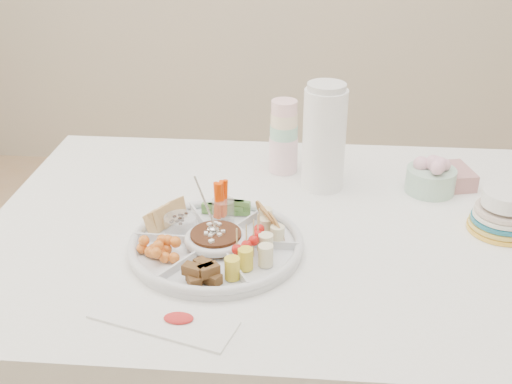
# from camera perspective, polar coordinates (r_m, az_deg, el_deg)

# --- Properties ---
(dining_table) EXTENTS (1.52, 1.02, 0.76)m
(dining_table) POSITION_cam_1_polar(r_m,az_deg,el_deg) (1.75, 4.02, -13.83)
(dining_table) COLOR white
(dining_table) RESTS_ON floor
(party_tray) EXTENTS (0.39, 0.39, 0.04)m
(party_tray) POSITION_cam_1_polar(r_m,az_deg,el_deg) (1.42, -3.57, -4.44)
(party_tray) COLOR silver
(party_tray) RESTS_ON dining_table
(bean_dip) EXTENTS (0.12, 0.12, 0.04)m
(bean_dip) POSITION_cam_1_polar(r_m,az_deg,el_deg) (1.41, -3.58, -4.18)
(bean_dip) COLOR #542F17
(bean_dip) RESTS_ON party_tray
(tortillas) EXTENTS (0.10, 0.10, 0.06)m
(tortillas) POSITION_cam_1_polar(r_m,az_deg,el_deg) (1.45, 1.24, -2.66)
(tortillas) COLOR #B6773E
(tortillas) RESTS_ON party_tray
(carrot_cucumber) EXTENTS (0.11, 0.11, 0.09)m
(carrot_cucumber) POSITION_cam_1_polar(r_m,az_deg,el_deg) (1.51, -2.77, -0.54)
(carrot_cucumber) COLOR #FB4200
(carrot_cucumber) RESTS_ON party_tray
(pita_raisins) EXTENTS (0.11, 0.11, 0.06)m
(pita_raisins) POSITION_cam_1_polar(r_m,az_deg,el_deg) (1.48, -7.45, -2.14)
(pita_raisins) COLOR #EBB372
(pita_raisins) RESTS_ON party_tray
(cherries) EXTENTS (0.11, 0.11, 0.04)m
(cherries) POSITION_cam_1_polar(r_m,az_deg,el_deg) (1.38, -8.68, -5.03)
(cherries) COLOR orange
(cherries) RESTS_ON party_tray
(granola_chunks) EXTENTS (0.11, 0.11, 0.05)m
(granola_chunks) POSITION_cam_1_polar(r_m,az_deg,el_deg) (1.30, -4.57, -6.89)
(granola_chunks) COLOR #462D10
(granola_chunks) RESTS_ON party_tray
(banana_tomato) EXTENTS (0.11, 0.11, 0.08)m
(banana_tomato) POSITION_cam_1_polar(r_m,az_deg,el_deg) (1.33, 0.70, -4.85)
(banana_tomato) COLOR #F7F388
(banana_tomato) RESTS_ON party_tray
(cup_stack) EXTENTS (0.08, 0.08, 0.22)m
(cup_stack) POSITION_cam_1_polar(r_m,az_deg,el_deg) (1.76, 2.48, 5.14)
(cup_stack) COLOR beige
(cup_stack) RESTS_ON dining_table
(thermos) EXTENTS (0.12, 0.12, 0.29)m
(thermos) POSITION_cam_1_polar(r_m,az_deg,el_deg) (1.66, 6.09, 4.99)
(thermos) COLOR white
(thermos) RESTS_ON dining_table
(flower_bowl) EXTENTS (0.16, 0.16, 0.10)m
(flower_bowl) POSITION_cam_1_polar(r_m,az_deg,el_deg) (1.72, 15.31, 1.49)
(flower_bowl) COLOR #9CBFAB
(flower_bowl) RESTS_ON dining_table
(napkin_stack) EXTENTS (0.16, 0.15, 0.05)m
(napkin_stack) POSITION_cam_1_polar(r_m,az_deg,el_deg) (1.78, 16.37, 1.28)
(napkin_stack) COLOR tan
(napkin_stack) RESTS_ON dining_table
(plate_stack) EXTENTS (0.18, 0.18, 0.10)m
(plate_stack) POSITION_cam_1_polar(r_m,az_deg,el_deg) (1.59, 21.20, -1.62)
(plate_stack) COLOR #EDC54F
(plate_stack) RESTS_ON dining_table
(placemat) EXTENTS (0.29, 0.17, 0.01)m
(placemat) POSITION_cam_1_polar(r_m,az_deg,el_deg) (1.24, -8.27, -11.18)
(placemat) COLOR white
(placemat) RESTS_ON dining_table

